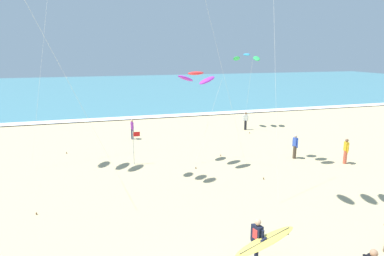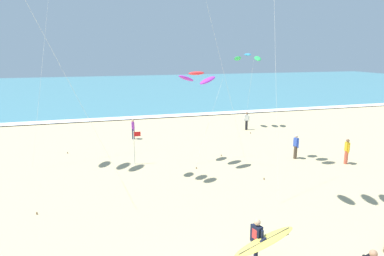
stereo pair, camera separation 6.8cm
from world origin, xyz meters
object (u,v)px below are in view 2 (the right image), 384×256
Objects in this scene: kite_arc_scarlet_low at (196,77)px; bystander_purple_top at (133,129)px; kite_arc_cobalt_close at (248,57)px; bystander_yellow_top at (347,151)px; bystander_blue_top at (296,146)px; lifeguard_flag at (135,144)px; surfer_third at (261,241)px; bystander_white_top at (247,121)px.

bystander_purple_top is at bearing 113.95° from kite_arc_scarlet_low.
kite_arc_cobalt_close is at bearing 49.84° from kite_arc_scarlet_low.
bystander_yellow_top is 1.00× the size of bystander_blue_top.
lifeguard_flag is (-10.88, -7.65, -4.99)m from kite_arc_cobalt_close.
bystander_purple_top is (-2.10, 17.41, -0.24)m from surfer_third.
bystander_yellow_top is 15.33m from bystander_purple_top.
bystander_yellow_top is at bearing -38.52° from bystander_purple_top.
bystander_yellow_top is 1.00× the size of bystander_purple_top.
kite_arc_scarlet_low is at bearing -14.73° from lifeguard_flag.
kite_arc_cobalt_close is at bearing 8.84° from bystander_purple_top.
kite_arc_scarlet_low is 0.86× the size of kite_arc_cobalt_close.
surfer_third is 1.58× the size of bystander_white_top.
bystander_white_top is at bearing -110.03° from kite_arc_cobalt_close.
bystander_blue_top and bystander_purple_top have the same top height.
bystander_yellow_top is at bearing -15.67° from lifeguard_flag.
kite_arc_scarlet_low is at bearing 163.95° from bystander_yellow_top.
surfer_third reaches higher than bystander_blue_top.
surfer_third is 1.58× the size of bystander_blue_top.
kite_arc_scarlet_low is 3.55× the size of bystander_white_top.
bystander_white_top is 9.96m from bystander_purple_top.
kite_arc_scarlet_low reaches higher than surfer_third.
kite_arc_scarlet_low is at bearing -66.05° from bystander_purple_top.
lifeguard_flag reaches higher than bystander_yellow_top.
kite_arc_scarlet_low is 3.55× the size of bystander_yellow_top.
kite_arc_cobalt_close is at bearing 35.11° from lifeguard_flag.
kite_arc_scarlet_low reaches higher than bystander_white_top.
kite_arc_cobalt_close is 11.82m from bystander_purple_top.
bystander_purple_top is at bearing 140.92° from bystander_blue_top.
bystander_blue_top is at bearing -9.75° from lifeguard_flag.
bystander_purple_top is 6.08m from lifeguard_flag.
bystander_white_top is 0.76× the size of lifeguard_flag.
kite_arc_cobalt_close is 10.88m from bystander_blue_top.
surfer_third is 1.19× the size of lifeguard_flag.
bystander_yellow_top is (1.63, -11.16, -5.44)m from kite_arc_cobalt_close.
bystander_yellow_top is (8.89, -2.56, -4.50)m from kite_arc_scarlet_low.
bystander_yellow_top is at bearing -78.49° from bystander_white_top.
bystander_blue_top is 0.76× the size of lifeguard_flag.
lifeguard_flag is at bearing 165.27° from kite_arc_scarlet_low.
bystander_yellow_top is 3.00m from bystander_blue_top.
kite_arc_cobalt_close is 3.14× the size of lifeguard_flag.
bystander_blue_top is 12.33m from bystander_purple_top.
kite_arc_cobalt_close is 5.57m from bystander_white_top.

